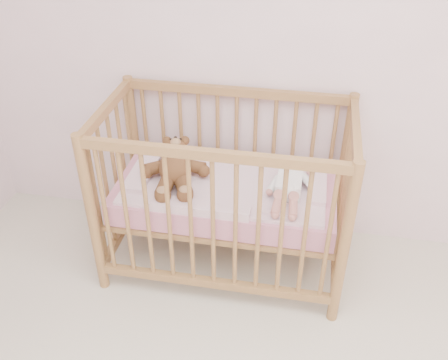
# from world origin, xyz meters

# --- Properties ---
(wall_back) EXTENTS (4.00, 0.02, 2.70)m
(wall_back) POSITION_xyz_m (0.00, 2.00, 1.35)
(wall_back) COLOR white
(wall_back) RESTS_ON floor
(crib) EXTENTS (1.36, 0.76, 1.00)m
(crib) POSITION_xyz_m (-0.36, 1.60, 0.50)
(crib) COLOR #A27044
(crib) RESTS_ON floor
(mattress) EXTENTS (1.22, 0.62, 0.13)m
(mattress) POSITION_xyz_m (-0.36, 1.60, 0.49)
(mattress) COLOR pink
(mattress) RESTS_ON crib
(blanket) EXTENTS (1.10, 0.58, 0.06)m
(blanket) POSITION_xyz_m (-0.36, 1.60, 0.56)
(blanket) COLOR pink
(blanket) RESTS_ON mattress
(baby) EXTENTS (0.26, 0.52, 0.12)m
(baby) POSITION_xyz_m (-0.01, 1.58, 0.64)
(baby) COLOR white
(baby) RESTS_ON blanket
(teddy_bear) EXTENTS (0.52, 0.64, 0.16)m
(teddy_bear) POSITION_xyz_m (-0.64, 1.58, 0.65)
(teddy_bear) COLOR brown
(teddy_bear) RESTS_ON blanket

